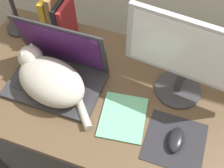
% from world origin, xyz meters
% --- Properties ---
extents(desk, '(1.28, 0.67, 0.76)m').
position_xyz_m(desk, '(0.00, 0.34, 0.67)').
color(desk, brown).
rests_on(desk, ground_plane).
extents(laptop, '(0.38, 0.26, 0.27)m').
position_xyz_m(laptop, '(-0.22, 0.32, 0.81)').
color(laptop, '#2D2D33').
rests_on(laptop, desk).
extents(cat, '(0.39, 0.27, 0.15)m').
position_xyz_m(cat, '(-0.22, 0.26, 0.83)').
color(cat, '#B2ADA3').
rests_on(cat, desk).
extents(external_monitor, '(0.48, 0.19, 0.37)m').
position_xyz_m(external_monitor, '(0.27, 0.43, 0.96)').
color(external_monitor, '#333338').
rests_on(external_monitor, desk).
extents(mousepad, '(0.22, 0.22, 0.00)m').
position_xyz_m(mousepad, '(0.31, 0.20, 0.76)').
color(mousepad, '#232328').
rests_on(mousepad, desk).
extents(computer_mouse, '(0.06, 0.10, 0.03)m').
position_xyz_m(computer_mouse, '(0.31, 0.20, 0.78)').
color(computer_mouse, black).
rests_on(computer_mouse, mousepad).
extents(book_row, '(0.11, 0.14, 0.25)m').
position_xyz_m(book_row, '(-0.32, 0.55, 0.87)').
color(book_row, gold).
rests_on(book_row, desk).
extents(notepad, '(0.20, 0.22, 0.01)m').
position_xyz_m(notepad, '(0.10, 0.23, 0.76)').
color(notepad, '#6BBC93').
rests_on(notepad, desk).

